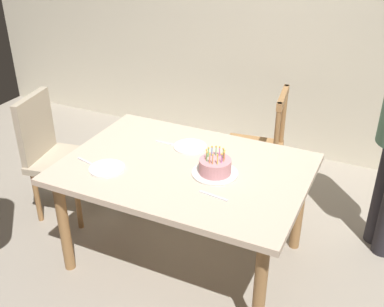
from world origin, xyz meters
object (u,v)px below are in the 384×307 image
object	(u,v)px
dining_table	(185,177)
plate_near_celebrant	(107,168)
plate_far_side	(190,147)
chair_upholstered	(52,150)
birthday_cake	(215,168)
chair_spindle_back	(256,151)

from	to	relation	value
dining_table	plate_near_celebrant	size ratio (longest dim) A/B	6.83
plate_far_side	chair_upholstered	size ratio (longest dim) A/B	0.23
birthday_cake	plate_far_side	bearing A→B (deg)	138.82
plate_near_celebrant	dining_table	bearing A→B (deg)	29.86
chair_upholstered	chair_spindle_back	bearing A→B (deg)	30.05
dining_table	chair_upholstered	world-z (taller)	chair_upholstered
plate_far_side	chair_spindle_back	size ratio (longest dim) A/B	0.23
birthday_cake	chair_upholstered	world-z (taller)	chair_upholstered
dining_table	chair_upholstered	bearing A→B (deg)	175.94
birthday_cake	plate_far_side	xyz separation A→B (m)	(-0.28, 0.25, -0.04)
dining_table	plate_far_side	distance (m)	0.26
dining_table	plate_near_celebrant	xyz separation A→B (m)	(-0.41, -0.24, 0.09)
plate_near_celebrant	plate_far_side	distance (m)	0.58
plate_far_side	plate_near_celebrant	bearing A→B (deg)	-125.47
plate_far_side	chair_upholstered	bearing A→B (deg)	-171.64
birthday_cake	chair_upholstered	bearing A→B (deg)	176.18
plate_far_side	chair_spindle_back	world-z (taller)	chair_spindle_back
dining_table	chair_spindle_back	xyz separation A→B (m)	(0.19, 0.85, -0.18)
birthday_cake	chair_upholstered	size ratio (longest dim) A/B	0.29
plate_near_celebrant	chair_upholstered	distance (m)	0.82
birthday_cake	dining_table	bearing A→B (deg)	177.51
plate_far_side	chair_upholstered	xyz separation A→B (m)	(-1.06, -0.16, -0.19)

